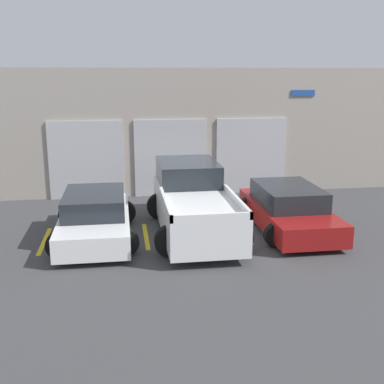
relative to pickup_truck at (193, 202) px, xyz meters
The scene contains 9 objects.
ground_plane 1.53m from the pickup_truck, 90.00° to the left, with size 28.00×28.00×0.00m, color #3D3D3F.
shophouse_building 4.77m from the pickup_truck, 90.08° to the left, with size 17.30×0.68×4.61m.
pickup_truck is the anchor object (origin of this frame).
sedan_white 2.78m from the pickup_truck, behind, with size 2.29×4.27×1.28m.
sedan_side 2.78m from the pickup_truck, ahead, with size 2.26×4.38×1.28m.
parking_stripe_far_left 4.23m from the pickup_truck, behind, with size 0.12×2.20×0.01m, color gold.
parking_stripe_left 1.65m from the pickup_truck, 168.12° to the right, with size 0.12×2.20×0.01m, color gold.
parking_stripe_centre 1.65m from the pickup_truck, 11.88° to the right, with size 0.12×2.20×0.01m, color gold.
parking_stripe_right 4.23m from the pickup_truck, ahead, with size 0.12×2.20×0.01m, color gold.
Camera 1 is at (-1.98, -14.35, 4.46)m, focal length 45.00 mm.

